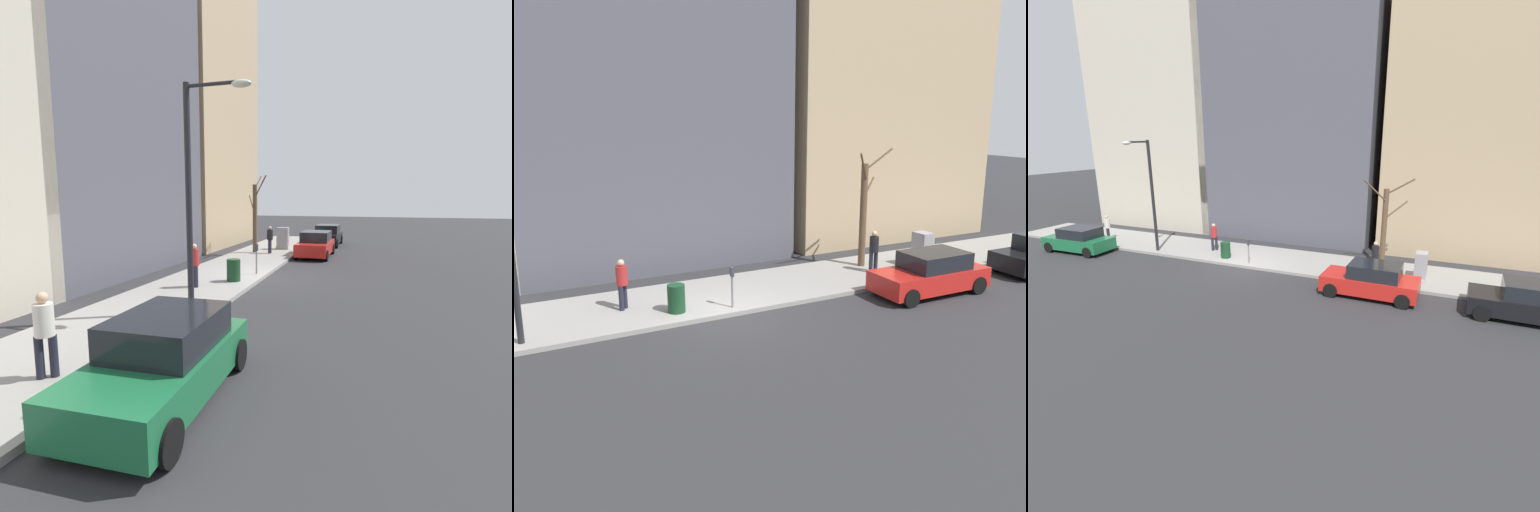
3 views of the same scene
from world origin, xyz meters
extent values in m
plane|color=#2B2B2D|center=(0.00, 0.00, 0.00)|extent=(120.00, 120.00, 0.00)
cube|color=gray|center=(2.00, 0.00, 0.07)|extent=(4.00, 36.00, 0.15)
cube|color=black|center=(-1.13, -13.35, 0.57)|extent=(1.86, 4.22, 0.70)
cube|color=black|center=(-1.13, -13.55, 1.22)|extent=(1.63, 2.22, 0.60)
cylinder|color=black|center=(-1.96, -11.79, 0.32)|extent=(0.23, 0.64, 0.64)
cylinder|color=black|center=(-0.26, -11.81, 0.32)|extent=(0.23, 0.64, 0.64)
cylinder|color=black|center=(-2.00, -14.89, 0.32)|extent=(0.23, 0.64, 0.64)
cylinder|color=black|center=(-0.30, -14.91, 0.32)|extent=(0.23, 0.64, 0.64)
cube|color=red|center=(-1.14, -7.27, 0.57)|extent=(1.84, 4.22, 0.70)
cube|color=black|center=(-1.15, -7.47, 1.22)|extent=(1.62, 2.22, 0.60)
cylinder|color=black|center=(-1.98, -5.71, 0.32)|extent=(0.23, 0.64, 0.64)
cylinder|color=black|center=(-0.28, -5.73, 0.32)|extent=(0.23, 0.64, 0.64)
cylinder|color=black|center=(-2.01, -8.81, 0.32)|extent=(0.23, 0.64, 0.64)
cylinder|color=black|center=(-0.31, -8.83, 0.32)|extent=(0.23, 0.64, 0.64)
cube|color=#196038|center=(-1.17, 10.64, 0.57)|extent=(1.93, 4.25, 0.70)
cube|color=black|center=(-1.16, 10.44, 1.22)|extent=(1.67, 2.25, 0.60)
cylinder|color=black|center=(-2.07, 12.17, 0.32)|extent=(0.24, 0.65, 0.64)
cylinder|color=black|center=(-0.37, 12.22, 0.32)|extent=(0.24, 0.65, 0.64)
cylinder|color=black|center=(-1.97, 9.07, 0.32)|extent=(0.24, 0.65, 0.64)
cylinder|color=black|center=(-0.27, 9.12, 0.32)|extent=(0.24, 0.65, 0.64)
cylinder|color=slate|center=(0.45, -0.31, 0.68)|extent=(0.07, 0.07, 1.05)
cube|color=#2D333D|center=(0.45, -0.31, 1.35)|extent=(0.14, 0.10, 0.30)
cube|color=#A8A399|center=(1.30, -9.19, 0.24)|extent=(0.83, 0.61, 0.18)
cube|color=#939399|center=(1.30, -9.19, 0.96)|extent=(0.75, 0.55, 1.25)
cylinder|color=black|center=(0.55, 6.05, 3.40)|extent=(0.18, 0.18, 6.50)
cylinder|color=black|center=(-0.25, 6.05, 6.55)|extent=(1.60, 0.10, 0.10)
ellipsoid|color=beige|center=(-1.05, 6.05, 6.50)|extent=(0.56, 0.32, 0.20)
cylinder|color=brown|center=(2.60, -7.12, 2.24)|extent=(0.28, 0.28, 4.17)
cylinder|color=brown|center=(2.97, -7.59, 3.22)|extent=(0.69, 1.06, 0.97)
cylinder|color=brown|center=(2.09, -6.67, 4.25)|extent=(0.99, 1.05, 1.21)
cylinder|color=brown|center=(2.60, -7.78, 4.46)|extent=(0.09, 1.36, 0.87)
cylinder|color=#14381E|center=(0.90, 1.44, 0.60)|extent=(0.56, 0.56, 0.90)
cylinder|color=#1E1E2D|center=(1.59, -6.82, 0.56)|extent=(0.16, 0.16, 0.82)
cylinder|color=#1E1E2D|center=(1.60, -7.06, 0.56)|extent=(0.16, 0.16, 0.82)
cylinder|color=black|center=(1.60, -6.94, 1.28)|extent=(0.36, 0.36, 0.62)
sphere|color=tan|center=(1.60, -6.94, 1.70)|extent=(0.22, 0.22, 0.22)
cylinder|color=#1E1E2D|center=(2.05, 2.78, 0.56)|extent=(0.16, 0.16, 0.82)
cylinder|color=#1E1E2D|center=(1.86, 2.94, 0.56)|extent=(0.16, 0.16, 0.82)
cylinder|color=#A52323|center=(1.96, 2.86, 1.28)|extent=(0.36, 0.36, 0.62)
sphere|color=tan|center=(1.96, 2.86, 1.70)|extent=(0.22, 0.22, 0.22)
cylinder|color=#1E1E2D|center=(1.34, 10.85, 0.56)|extent=(0.16, 0.16, 0.82)
cylinder|color=#1E1E2D|center=(1.15, 10.70, 0.56)|extent=(0.16, 0.16, 0.82)
cylinder|color=silver|center=(1.25, 10.77, 1.28)|extent=(0.36, 0.36, 0.62)
sphere|color=tan|center=(1.25, 10.77, 1.70)|extent=(0.22, 0.22, 0.22)
cube|color=tan|center=(11.03, -11.74, 13.34)|extent=(11.06, 11.06, 26.68)
cube|color=#4C4C56|center=(11.38, 0.29, 7.71)|extent=(11.76, 11.76, 15.41)
camera|label=1|loc=(-4.61, 16.48, 3.53)|focal=28.00mm
camera|label=2|loc=(-15.59, 6.92, 6.42)|focal=40.00mm
camera|label=3|loc=(-17.92, -10.37, 6.93)|focal=28.00mm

